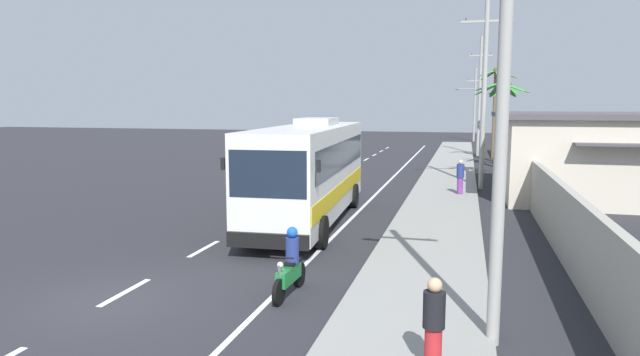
# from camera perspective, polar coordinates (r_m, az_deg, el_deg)

# --- Properties ---
(ground_plane) EXTENTS (160.00, 160.00, 0.00)m
(ground_plane) POSITION_cam_1_polar(r_m,az_deg,el_deg) (13.75, -21.04, -11.83)
(ground_plane) COLOR #28282D
(sidewalk_kerb) EXTENTS (3.20, 90.00, 0.14)m
(sidewalk_kerb) POSITION_cam_1_polar(r_m,az_deg,el_deg) (20.94, 11.86, -4.65)
(sidewalk_kerb) COLOR gray
(sidewalk_kerb) RESTS_ON ground
(lane_markings) EXTENTS (3.67, 71.00, 0.01)m
(lane_markings) POSITION_cam_1_polar(r_m,az_deg,el_deg) (25.76, 2.22, -2.35)
(lane_markings) COLOR white
(lane_markings) RESTS_ON ground
(boundary_wall) EXTENTS (0.24, 60.00, 2.10)m
(boundary_wall) POSITION_cam_1_polar(r_m,az_deg,el_deg) (24.85, 21.19, -0.79)
(boundary_wall) COLOR #9E998E
(boundary_wall) RESTS_ON ground
(coach_bus_foreground) EXTENTS (3.33, 11.04, 3.91)m
(coach_bus_foreground) POSITION_cam_1_polar(r_m,az_deg,el_deg) (20.90, -1.06, 0.95)
(coach_bus_foreground) COLOR silver
(coach_bus_foreground) RESTS_ON ground
(motorcycle_beside_bus) EXTENTS (0.56, 1.96, 1.60)m
(motorcycle_beside_bus) POSITION_cam_1_polar(r_m,az_deg,el_deg) (13.17, -3.07, -9.20)
(motorcycle_beside_bus) COLOR black
(motorcycle_beside_bus) RESTS_ON ground
(pedestrian_near_kerb) EXTENTS (0.36, 0.36, 1.66)m
(pedestrian_near_kerb) POSITION_cam_1_polar(r_m,az_deg,el_deg) (27.50, 14.24, 0.16)
(pedestrian_near_kerb) COLOR #75388E
(pedestrian_near_kerb) RESTS_ON sidewalk_kerb
(pedestrian_midwalk) EXTENTS (0.36, 0.36, 1.58)m
(pedestrian_midwalk) POSITION_cam_1_polar(r_m,az_deg,el_deg) (9.39, 11.63, -14.41)
(pedestrian_midwalk) COLOR red
(pedestrian_midwalk) RESTS_ON sidewalk_kerb
(utility_pole_nearest) EXTENTS (2.40, 0.24, 8.97)m
(utility_pole_nearest) POSITION_cam_1_polar(r_m,az_deg,el_deg) (10.39, 18.34, 8.62)
(utility_pole_nearest) COLOR #9E9E99
(utility_pole_nearest) RESTS_ON ground
(utility_pole_mid) EXTENTS (2.56, 0.24, 9.98)m
(utility_pole_mid) POSITION_cam_1_polar(r_m,az_deg,el_deg) (30.05, 16.56, 8.76)
(utility_pole_mid) COLOR #9E9E99
(utility_pole_mid) RESTS_ON ground
(utility_pole_far) EXTENTS (1.92, 0.24, 10.14)m
(utility_pole_far) POSITION_cam_1_polar(r_m,az_deg,el_deg) (49.70, 16.11, 8.22)
(utility_pole_far) COLOR #9E9E99
(utility_pole_far) RESTS_ON ground
(utility_pole_distant) EXTENTS (3.35, 0.24, 8.73)m
(utility_pole_distant) POSITION_cam_1_polar(r_m,az_deg,el_deg) (69.34, 15.58, 7.49)
(utility_pole_distant) COLOR #9E9E99
(utility_pole_distant) RESTS_ON ground
(palm_nearest) EXTENTS (3.20, 3.13, 5.92)m
(palm_nearest) POSITION_cam_1_polar(r_m,az_deg,el_deg) (33.99, 18.08, 7.33)
(palm_nearest) COLOR brown
(palm_nearest) RESTS_ON ground
(palm_second) EXTENTS (3.10, 2.99, 7.28)m
(palm_second) POSITION_cam_1_polar(r_m,az_deg,el_deg) (45.55, 17.60, 7.64)
(palm_second) COLOR brown
(palm_second) RESTS_ON ground
(palm_third) EXTENTS (2.85, 2.91, 5.99)m
(palm_third) POSITION_cam_1_polar(r_m,az_deg,el_deg) (39.75, 18.67, 6.67)
(palm_third) COLOR brown
(palm_third) RESTS_ON ground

